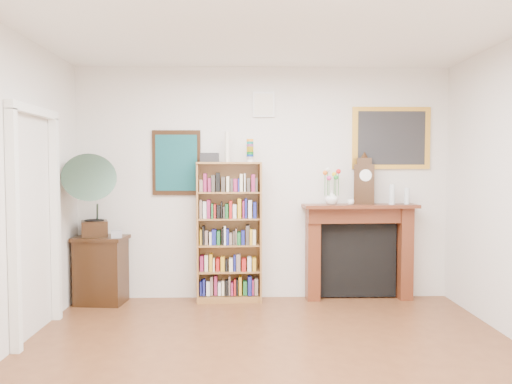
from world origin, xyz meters
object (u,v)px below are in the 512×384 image
cd_stack (116,234)px  teacup (351,202)px  bookshelf (229,224)px  fireplace (359,243)px  bottle_left (392,194)px  flower_vase (332,198)px  side_cabinet (101,270)px  mantel_clock (364,182)px  gramophone (89,191)px  bottle_right (407,196)px

cd_stack → teacup: 2.75m
bookshelf → teacup: 1.46m
fireplace → bottle_left: bearing=-15.4°
fireplace → flower_vase: 0.66m
side_cabinet → mantel_clock: 3.28m
bookshelf → fireplace: bookshelf is taller
bookshelf → side_cabinet: bookshelf is taller
gramophone → flower_vase: bearing=-14.6°
gramophone → teacup: bearing=-15.9°
fireplace → flower_vase: (-0.34, -0.07, 0.56)m
teacup → bottle_right: bearing=5.1°
teacup → bottle_left: (0.50, 0.04, 0.09)m
cd_stack → teacup: size_ratio=1.52×
fireplace → bottle_left: 0.71m
side_cabinet → cd_stack: cd_stack is taller
side_cabinet → teacup: bearing=6.2°
flower_vase → bottle_left: (0.72, -0.01, 0.04)m
gramophone → cd_stack: bearing=-16.3°
bookshelf → side_cabinet: 1.59m
teacup → flower_vase: bearing=167.1°
teacup → bottle_left: size_ratio=0.33×
mantel_clock → cd_stack: bearing=-160.6°
fireplace → bottle_right: bearing=-8.9°
gramophone → teacup: gramophone is taller
gramophone → bottle_right: 3.71m
bookshelf → teacup: bearing=-5.6°
bottle_left → bottle_right: bottle_left is taller
cd_stack → fireplace: bearing=4.9°
side_cabinet → bottle_right: bottle_right is taller
flower_vase → teacup: flower_vase is taller
side_cabinet → flower_vase: flower_vase is taller
bookshelf → bottle_right: size_ratio=9.54×
mantel_clock → bookshelf: bearing=-163.6°
side_cabinet → fireplace: (3.06, 0.13, 0.28)m
gramophone → teacup: (3.01, 0.14, -0.15)m
bookshelf → flower_vase: bookshelf is taller
fireplace → teacup: (-0.13, -0.12, 0.51)m
gramophone → bottle_right: bearing=-15.4°
side_cabinet → teacup: 3.04m
cd_stack → bottle_right: bearing=3.1°
side_cabinet → teacup: (2.93, 0.01, 0.79)m
flower_vase → bottle_right: size_ratio=0.82×
side_cabinet → bottle_right: (3.62, 0.07, 0.86)m
bookshelf → flower_vase: size_ratio=11.59×
fireplace → teacup: teacup is taller
cd_stack → mantel_clock: (2.90, 0.23, 0.59)m
fireplace → cd_stack: bearing=-177.9°
teacup → bottle_left: bearing=4.3°
fireplace → mantel_clock: size_ratio=2.50×
gramophone → bottle_left: gramophone is taller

